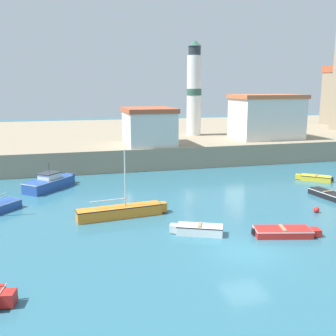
{
  "coord_description": "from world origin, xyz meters",
  "views": [
    {
      "loc": [
        -9.6,
        -19.01,
        9.21
      ],
      "look_at": [
        -0.74,
        14.48,
        2.0
      ],
      "focal_mm": 42.0,
      "sensor_mm": 36.0,
      "label": 1
    }
  ],
  "objects_px": {
    "sailboat_orange_0": "(121,211)",
    "dinghy_black_6": "(329,195)",
    "dinghy_white_5": "(198,229)",
    "dinghy_red_8": "(285,232)",
    "motorboat_blue_1": "(50,183)",
    "lighthouse": "(194,90)",
    "mooring_buoy": "(316,210)",
    "dinghy_yellow_2": "(315,178)",
    "harbor_shed_near_wharf": "(266,117)",
    "harbor_shed_mid_row": "(149,126)"
  },
  "relations": [
    {
      "from": "mooring_buoy",
      "to": "harbor_shed_mid_row",
      "type": "xyz_separation_m",
      "value": [
        -8.22,
        20.84,
        4.43
      ]
    },
    {
      "from": "dinghy_black_6",
      "to": "dinghy_white_5",
      "type": "bearing_deg",
      "value": -159.39
    },
    {
      "from": "dinghy_yellow_2",
      "to": "dinghy_white_5",
      "type": "bearing_deg",
      "value": -146.11
    },
    {
      "from": "sailboat_orange_0",
      "to": "motorboat_blue_1",
      "type": "xyz_separation_m",
      "value": [
        -5.19,
        9.53,
        0.15
      ]
    },
    {
      "from": "lighthouse",
      "to": "harbor_shed_near_wharf",
      "type": "height_order",
      "value": "lighthouse"
    },
    {
      "from": "dinghy_yellow_2",
      "to": "harbor_shed_near_wharf",
      "type": "xyz_separation_m",
      "value": [
        1.7,
        13.47,
        5.07
      ]
    },
    {
      "from": "motorboat_blue_1",
      "to": "dinghy_white_5",
      "type": "bearing_deg",
      "value": -56.19
    },
    {
      "from": "harbor_shed_near_wharf",
      "to": "harbor_shed_mid_row",
      "type": "height_order",
      "value": "harbor_shed_near_wharf"
    },
    {
      "from": "harbor_shed_near_wharf",
      "to": "harbor_shed_mid_row",
      "type": "bearing_deg",
      "value": -174.59
    },
    {
      "from": "motorboat_blue_1",
      "to": "dinghy_yellow_2",
      "type": "distance_m",
      "value": 25.67
    },
    {
      "from": "motorboat_blue_1",
      "to": "lighthouse",
      "type": "distance_m",
      "value": 26.25
    },
    {
      "from": "motorboat_blue_1",
      "to": "mooring_buoy",
      "type": "distance_m",
      "value": 22.92
    },
    {
      "from": "sailboat_orange_0",
      "to": "harbor_shed_near_wharf",
      "type": "height_order",
      "value": "harbor_shed_near_wharf"
    },
    {
      "from": "dinghy_red_8",
      "to": "harbor_shed_near_wharf",
      "type": "height_order",
      "value": "harbor_shed_near_wharf"
    },
    {
      "from": "dinghy_yellow_2",
      "to": "dinghy_red_8",
      "type": "bearing_deg",
      "value": -131.18
    },
    {
      "from": "dinghy_white_5",
      "to": "dinghy_red_8",
      "type": "xyz_separation_m",
      "value": [
        5.16,
        -1.65,
        -0.05
      ]
    },
    {
      "from": "sailboat_orange_0",
      "to": "dinghy_yellow_2",
      "type": "bearing_deg",
      "value": 16.99
    },
    {
      "from": "dinghy_yellow_2",
      "to": "harbor_shed_near_wharf",
      "type": "relative_size",
      "value": 0.36
    },
    {
      "from": "sailboat_orange_0",
      "to": "dinghy_black_6",
      "type": "bearing_deg",
      "value": 1.5
    },
    {
      "from": "dinghy_yellow_2",
      "to": "harbor_shed_near_wharf",
      "type": "height_order",
      "value": "harbor_shed_near_wharf"
    },
    {
      "from": "mooring_buoy",
      "to": "motorboat_blue_1",
      "type": "bearing_deg",
      "value": 147.75
    },
    {
      "from": "motorboat_blue_1",
      "to": "dinghy_white_5",
      "type": "distance_m",
      "value": 16.97
    },
    {
      "from": "harbor_shed_mid_row",
      "to": "harbor_shed_near_wharf",
      "type": "bearing_deg",
      "value": 5.41
    },
    {
      "from": "dinghy_red_8",
      "to": "lighthouse",
      "type": "bearing_deg",
      "value": 81.84
    },
    {
      "from": "dinghy_red_8",
      "to": "harbor_shed_near_wharf",
      "type": "xyz_separation_m",
      "value": [
        12.55,
        25.87,
        5.09
      ]
    },
    {
      "from": "dinghy_black_6",
      "to": "mooring_buoy",
      "type": "relative_size",
      "value": 9.62
    },
    {
      "from": "sailboat_orange_0",
      "to": "dinghy_red_8",
      "type": "relative_size",
      "value": 1.55
    },
    {
      "from": "motorboat_blue_1",
      "to": "dinghy_white_5",
      "type": "height_order",
      "value": "motorboat_blue_1"
    },
    {
      "from": "lighthouse",
      "to": "motorboat_blue_1",
      "type": "bearing_deg",
      "value": -140.11
    },
    {
      "from": "motorboat_blue_1",
      "to": "dinghy_black_6",
      "type": "distance_m",
      "value": 24.54
    },
    {
      "from": "dinghy_white_5",
      "to": "lighthouse",
      "type": "relative_size",
      "value": 0.27
    },
    {
      "from": "dinghy_yellow_2",
      "to": "harbor_shed_near_wharf",
      "type": "distance_m",
      "value": 14.49
    },
    {
      "from": "dinghy_black_6",
      "to": "lighthouse",
      "type": "relative_size",
      "value": 0.33
    },
    {
      "from": "dinghy_white_5",
      "to": "mooring_buoy",
      "type": "distance_m",
      "value": 10.11
    },
    {
      "from": "harbor_shed_near_wharf",
      "to": "dinghy_yellow_2",
      "type": "bearing_deg",
      "value": -97.21
    },
    {
      "from": "dinghy_black_6",
      "to": "lighthouse",
      "type": "bearing_deg",
      "value": 98.27
    },
    {
      "from": "dinghy_white_5",
      "to": "motorboat_blue_1",
      "type": "bearing_deg",
      "value": 123.81
    },
    {
      "from": "sailboat_orange_0",
      "to": "motorboat_blue_1",
      "type": "relative_size",
      "value": 1.32
    },
    {
      "from": "dinghy_white_5",
      "to": "lighthouse",
      "type": "distance_m",
      "value": 32.72
    },
    {
      "from": "dinghy_white_5",
      "to": "harbor_shed_mid_row",
      "type": "xyz_separation_m",
      "value": [
        1.71,
        22.7,
        4.33
      ]
    },
    {
      "from": "sailboat_orange_0",
      "to": "dinghy_white_5",
      "type": "height_order",
      "value": "sailboat_orange_0"
    },
    {
      "from": "dinghy_red_8",
      "to": "dinghy_black_6",
      "type": "bearing_deg",
      "value": 39.15
    },
    {
      "from": "dinghy_white_5",
      "to": "dinghy_red_8",
      "type": "relative_size",
      "value": 0.79
    },
    {
      "from": "dinghy_white_5",
      "to": "harbor_shed_near_wharf",
      "type": "distance_m",
      "value": 30.42
    },
    {
      "from": "dinghy_black_6",
      "to": "harbor_shed_mid_row",
      "type": "relative_size",
      "value": 0.63
    },
    {
      "from": "dinghy_red_8",
      "to": "sailboat_orange_0",
      "type": "bearing_deg",
      "value": 146.55
    },
    {
      "from": "sailboat_orange_0",
      "to": "dinghy_black_6",
      "type": "relative_size",
      "value": 1.57
    },
    {
      "from": "motorboat_blue_1",
      "to": "dinghy_red_8",
      "type": "relative_size",
      "value": 1.18
    },
    {
      "from": "lighthouse",
      "to": "mooring_buoy",
      "type": "bearing_deg",
      "value": -89.54
    },
    {
      "from": "mooring_buoy",
      "to": "lighthouse",
      "type": "xyz_separation_m",
      "value": [
        -0.22,
        28.24,
        8.49
      ]
    }
  ]
}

